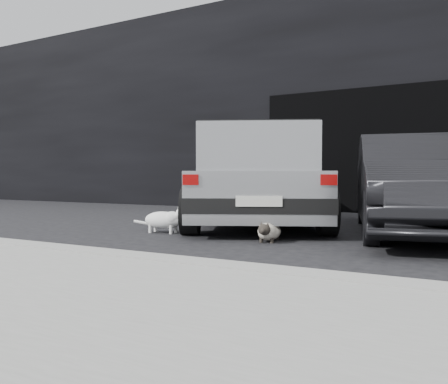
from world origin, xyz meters
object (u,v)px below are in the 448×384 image
at_px(silver_hatchback, 257,173).
at_px(second_car, 417,184).
at_px(cat_white, 165,219).
at_px(cat_siamese, 269,232).

height_order(silver_hatchback, second_car, silver_hatchback).
height_order(silver_hatchback, cat_white, silver_hatchback).
distance_m(silver_hatchback, cat_siamese, 2.00).
xyz_separation_m(silver_hatchback, cat_white, (-0.66, -1.57, -0.63)).
height_order(second_car, cat_siamese, second_car).
bearing_deg(second_car, cat_white, -166.83).
xyz_separation_m(cat_siamese, cat_white, (-1.52, 0.10, 0.07)).
relative_size(silver_hatchback, cat_white, 5.53).
bearing_deg(second_car, cat_siamese, -146.56).
distance_m(silver_hatchback, second_car, 2.35).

